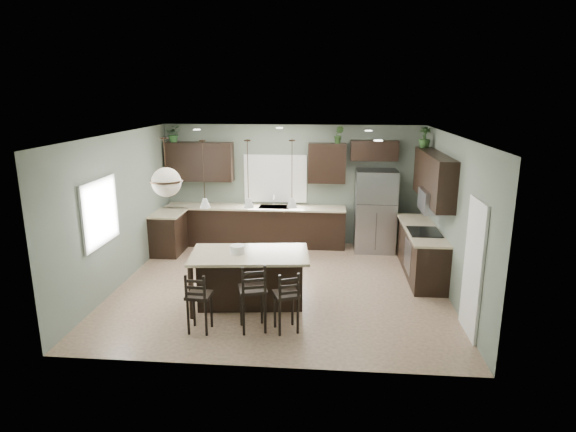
# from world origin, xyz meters

# --- Properties ---
(ground) EXTENTS (6.00, 6.00, 0.00)m
(ground) POSITION_xyz_m (0.00, 0.00, 0.00)
(ground) COLOR #9E8466
(ground) RESTS_ON ground
(pantry_door) EXTENTS (0.04, 0.82, 2.04)m
(pantry_door) POSITION_xyz_m (2.98, -1.55, 1.02)
(pantry_door) COLOR white
(pantry_door) RESTS_ON ground
(window_back) EXTENTS (1.35, 0.02, 1.00)m
(window_back) POSITION_xyz_m (-0.40, 2.73, 1.55)
(window_back) COLOR white
(window_back) RESTS_ON room_shell
(window_left) EXTENTS (0.02, 1.10, 1.00)m
(window_left) POSITION_xyz_m (-2.98, -0.80, 1.55)
(window_left) COLOR white
(window_left) RESTS_ON room_shell
(left_return_cabs) EXTENTS (0.60, 0.90, 0.90)m
(left_return_cabs) POSITION_xyz_m (-2.70, 1.70, 0.45)
(left_return_cabs) COLOR black
(left_return_cabs) RESTS_ON ground
(left_return_countertop) EXTENTS (0.66, 0.96, 0.04)m
(left_return_countertop) POSITION_xyz_m (-2.68, 1.70, 0.92)
(left_return_countertop) COLOR beige
(left_return_countertop) RESTS_ON left_return_cabs
(back_lower_cabs) EXTENTS (4.20, 0.60, 0.90)m
(back_lower_cabs) POSITION_xyz_m (-0.85, 2.45, 0.45)
(back_lower_cabs) COLOR black
(back_lower_cabs) RESTS_ON ground
(back_countertop) EXTENTS (4.20, 0.66, 0.04)m
(back_countertop) POSITION_xyz_m (-0.85, 2.43, 0.92)
(back_countertop) COLOR beige
(back_countertop) RESTS_ON back_lower_cabs
(sink_inset) EXTENTS (0.70, 0.45, 0.01)m
(sink_inset) POSITION_xyz_m (-0.40, 2.43, 0.94)
(sink_inset) COLOR gray
(sink_inset) RESTS_ON back_countertop
(faucet) EXTENTS (0.02, 0.02, 0.28)m
(faucet) POSITION_xyz_m (-0.40, 2.40, 1.08)
(faucet) COLOR silver
(faucet) RESTS_ON back_countertop
(back_upper_left) EXTENTS (1.55, 0.34, 0.90)m
(back_upper_left) POSITION_xyz_m (-2.15, 2.58, 1.95)
(back_upper_left) COLOR black
(back_upper_left) RESTS_ON room_shell
(back_upper_right) EXTENTS (0.85, 0.34, 0.90)m
(back_upper_right) POSITION_xyz_m (0.80, 2.58, 1.95)
(back_upper_right) COLOR black
(back_upper_right) RESTS_ON room_shell
(fridge_header) EXTENTS (1.05, 0.34, 0.45)m
(fridge_header) POSITION_xyz_m (1.85, 2.58, 2.25)
(fridge_header) COLOR black
(fridge_header) RESTS_ON room_shell
(right_lower_cabs) EXTENTS (0.60, 2.35, 0.90)m
(right_lower_cabs) POSITION_xyz_m (2.70, 0.87, 0.45)
(right_lower_cabs) COLOR black
(right_lower_cabs) RESTS_ON ground
(right_countertop) EXTENTS (0.66, 2.35, 0.04)m
(right_countertop) POSITION_xyz_m (2.68, 0.87, 0.92)
(right_countertop) COLOR beige
(right_countertop) RESTS_ON right_lower_cabs
(cooktop) EXTENTS (0.58, 0.75, 0.02)m
(cooktop) POSITION_xyz_m (2.68, 0.60, 0.94)
(cooktop) COLOR black
(cooktop) RESTS_ON right_countertop
(wall_oven_front) EXTENTS (0.01, 0.72, 0.60)m
(wall_oven_front) POSITION_xyz_m (2.40, 0.60, 0.45)
(wall_oven_front) COLOR gray
(wall_oven_front) RESTS_ON right_lower_cabs
(right_upper_cabs) EXTENTS (0.34, 2.35, 0.90)m
(right_upper_cabs) POSITION_xyz_m (2.83, 0.87, 1.95)
(right_upper_cabs) COLOR black
(right_upper_cabs) RESTS_ON room_shell
(microwave) EXTENTS (0.40, 0.75, 0.40)m
(microwave) POSITION_xyz_m (2.78, 0.60, 1.55)
(microwave) COLOR gray
(microwave) RESTS_ON right_upper_cabs
(refrigerator) EXTENTS (0.90, 0.74, 1.85)m
(refrigerator) POSITION_xyz_m (1.91, 2.29, 0.93)
(refrigerator) COLOR gray
(refrigerator) RESTS_ON ground
(kitchen_island) EXTENTS (2.05, 1.30, 0.92)m
(kitchen_island) POSITION_xyz_m (-0.43, -0.87, 0.46)
(kitchen_island) COLOR black
(kitchen_island) RESTS_ON ground
(serving_dish) EXTENTS (0.24, 0.24, 0.14)m
(serving_dish) POSITION_xyz_m (-0.63, -0.89, 0.99)
(serving_dish) COLOR white
(serving_dish) RESTS_ON kitchen_island
(bar_stool_left) EXTENTS (0.37, 0.37, 0.95)m
(bar_stool_left) POSITION_xyz_m (-1.03, -1.85, 0.48)
(bar_stool_left) COLOR black
(bar_stool_left) RESTS_ON ground
(bar_stool_center) EXTENTS (0.50, 0.50, 1.08)m
(bar_stool_center) POSITION_xyz_m (-0.25, -1.73, 0.54)
(bar_stool_center) COLOR black
(bar_stool_center) RESTS_ON ground
(bar_stool_right) EXTENTS (0.47, 0.47, 0.97)m
(bar_stool_right) POSITION_xyz_m (0.26, -1.73, 0.49)
(bar_stool_right) COLOR black
(bar_stool_right) RESTS_ON ground
(pendant_left) EXTENTS (0.17, 0.17, 1.10)m
(pendant_left) POSITION_xyz_m (-1.12, -0.95, 2.25)
(pendant_left) COLOR silver
(pendant_left) RESTS_ON room_shell
(pendant_center) EXTENTS (0.17, 0.17, 1.10)m
(pendant_center) POSITION_xyz_m (-0.43, -0.87, 2.25)
(pendant_center) COLOR silver
(pendant_center) RESTS_ON room_shell
(pendant_right) EXTENTS (0.17, 0.17, 1.10)m
(pendant_right) POSITION_xyz_m (0.27, -0.80, 2.25)
(pendant_right) COLOR white
(pendant_right) RESTS_ON room_shell
(chandelier) EXTENTS (0.54, 0.54, 1.00)m
(chandelier) POSITION_xyz_m (-1.86, -0.61, 2.30)
(chandelier) COLOR #F5E4C8
(chandelier) RESTS_ON room_shell
(plant_back_left) EXTENTS (0.40, 0.36, 0.37)m
(plant_back_left) POSITION_xyz_m (-2.72, 2.55, 2.59)
(plant_back_left) COLOR #275424
(plant_back_left) RESTS_ON back_upper_left
(plant_back_right) EXTENTS (0.25, 0.22, 0.39)m
(plant_back_right) POSITION_xyz_m (1.05, 2.55, 2.60)
(plant_back_right) COLOR #2F5123
(plant_back_right) RESTS_ON back_upper_right
(plant_right_wall) EXTENTS (0.25, 0.25, 0.42)m
(plant_right_wall) POSITION_xyz_m (2.80, 1.85, 2.61)
(plant_right_wall) COLOR #294B21
(plant_right_wall) RESTS_ON right_upper_cabs
(room_shell) EXTENTS (6.00, 6.00, 6.00)m
(room_shell) POSITION_xyz_m (0.00, 0.00, 1.70)
(room_shell) COLOR slate
(room_shell) RESTS_ON ground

